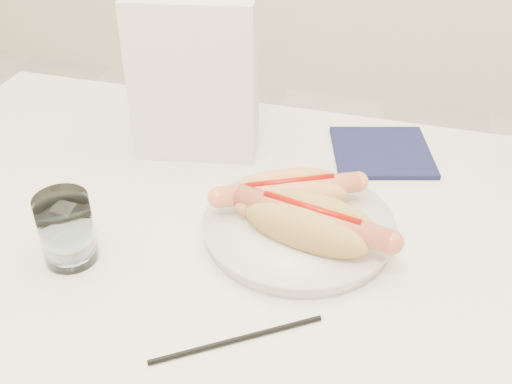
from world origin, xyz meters
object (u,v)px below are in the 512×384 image
(plate, at_px, (299,229))
(hotdog_right, at_px, (311,223))
(napkin_box, at_px, (195,75))
(water_glass, at_px, (66,229))
(table, at_px, (263,297))
(hotdog_left, at_px, (289,194))

(plate, relative_size, hotdog_right, 1.18)
(hotdog_right, relative_size, napkin_box, 0.83)
(plate, xyz_separation_m, napkin_box, (-0.20, 0.17, 0.11))
(water_glass, height_order, napkin_box, napkin_box)
(napkin_box, bearing_deg, table, -65.11)
(hotdog_right, bearing_deg, plate, 137.64)
(table, bearing_deg, hotdog_left, 83.63)
(hotdog_left, bearing_deg, table, -123.72)
(plate, xyz_separation_m, hotdog_left, (-0.02, 0.02, 0.03))
(table, distance_m, plate, 0.10)
(hotdog_right, xyz_separation_m, water_glass, (-0.27, -0.09, -0.00))
(plate, relative_size, napkin_box, 0.97)
(hotdog_left, height_order, water_glass, water_glass)
(water_glass, bearing_deg, napkin_box, 79.50)
(table, height_order, napkin_box, napkin_box)
(plate, relative_size, hotdog_left, 1.34)
(plate, height_order, napkin_box, napkin_box)
(table, bearing_deg, plate, 64.32)
(hotdog_left, xyz_separation_m, water_glass, (-0.23, -0.14, 0.00))
(water_glass, bearing_deg, plate, 25.27)
(plate, bearing_deg, hotdog_right, -54.26)
(hotdog_right, bearing_deg, water_glass, -149.51)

